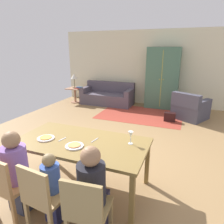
{
  "coord_description": "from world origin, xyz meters",
  "views": [
    {
      "loc": [
        1.35,
        -3.55,
        2.02
      ],
      "look_at": [
        -0.01,
        -0.08,
        0.85
      ],
      "focal_mm": 32.05,
      "sensor_mm": 36.0,
      "label": 1
    }
  ],
  "objects_px": {
    "armchair": "(190,109)",
    "person_man": "(19,174)",
    "dining_table": "(81,145)",
    "handbag": "(170,117)",
    "person_woman": "(93,195)",
    "book_lower": "(78,88)",
    "dining_chair_child": "(43,195)",
    "couch": "(108,96)",
    "wine_glass": "(131,135)",
    "side_table": "(75,93)",
    "table_lamp": "(74,77)",
    "plate_near_child": "(74,146)",
    "armoire": "(163,78)",
    "person_child": "(54,190)",
    "book_upper": "(79,87)",
    "dining_chair_woman": "(86,208)",
    "dining_chair_man": "(8,184)",
    "plate_near_man": "(46,138)"
  },
  "relations": [
    {
      "from": "plate_near_child",
      "to": "person_woman",
      "type": "bearing_deg",
      "value": -43.44
    },
    {
      "from": "person_man",
      "to": "armoire",
      "type": "relative_size",
      "value": 0.53
    },
    {
      "from": "dining_chair_man",
      "to": "armchair",
      "type": "distance_m",
      "value": 5.19
    },
    {
      "from": "person_man",
      "to": "dining_chair_child",
      "type": "xyz_separation_m",
      "value": [
        0.51,
        -0.17,
        -0.02
      ]
    },
    {
      "from": "dining_table",
      "to": "couch",
      "type": "distance_m",
      "value": 4.91
    },
    {
      "from": "dining_chair_woman",
      "to": "couch",
      "type": "distance_m",
      "value": 5.87
    },
    {
      "from": "dining_chair_man",
      "to": "person_man",
      "type": "distance_m",
      "value": 0.18
    },
    {
      "from": "person_child",
      "to": "armoire",
      "type": "xyz_separation_m",
      "value": [
        0.46,
        5.58,
        0.62
      ]
    },
    {
      "from": "dining_table",
      "to": "wine_glass",
      "type": "bearing_deg",
      "value": 14.7
    },
    {
      "from": "wine_glass",
      "to": "dining_chair_child",
      "type": "bearing_deg",
      "value": -124.05
    },
    {
      "from": "armoire",
      "to": "book_lower",
      "type": "height_order",
      "value": "armoire"
    },
    {
      "from": "dining_table",
      "to": "couch",
      "type": "bearing_deg",
      "value": 108.02
    },
    {
      "from": "side_table",
      "to": "book_upper",
      "type": "bearing_deg",
      "value": -4.03
    },
    {
      "from": "couch",
      "to": "person_child",
      "type": "bearing_deg",
      "value": -74.12
    },
    {
      "from": "dining_chair_child",
      "to": "couch",
      "type": "relative_size",
      "value": 0.45
    },
    {
      "from": "wine_glass",
      "to": "handbag",
      "type": "distance_m",
      "value": 3.41
    },
    {
      "from": "wine_glass",
      "to": "side_table",
      "type": "relative_size",
      "value": 0.32
    },
    {
      "from": "plate_near_child",
      "to": "armoire",
      "type": "relative_size",
      "value": 0.12
    },
    {
      "from": "dining_chair_child",
      "to": "wine_glass",
      "type": "bearing_deg",
      "value": 55.95
    },
    {
      "from": "dining_chair_child",
      "to": "couch",
      "type": "height_order",
      "value": "dining_chair_child"
    },
    {
      "from": "person_man",
      "to": "table_lamp",
      "type": "relative_size",
      "value": 2.05
    },
    {
      "from": "dining_table",
      "to": "handbag",
      "type": "distance_m",
      "value": 3.66
    },
    {
      "from": "dining_chair_child",
      "to": "dining_chair_woman",
      "type": "xyz_separation_m",
      "value": [
        0.54,
        -0.0,
        0.0
      ]
    },
    {
      "from": "plate_near_child",
      "to": "handbag",
      "type": "distance_m",
      "value": 3.84
    },
    {
      "from": "person_child",
      "to": "dining_chair_woman",
      "type": "distance_m",
      "value": 0.56
    },
    {
      "from": "couch",
      "to": "table_lamp",
      "type": "xyz_separation_m",
      "value": [
        -1.29,
        -0.26,
        0.71
      ]
    },
    {
      "from": "dining_chair_woman",
      "to": "book_lower",
      "type": "distance_m",
      "value": 6.06
    },
    {
      "from": "dining_chair_man",
      "to": "person_child",
      "type": "xyz_separation_m",
      "value": [
        0.53,
        0.17,
        -0.06
      ]
    },
    {
      "from": "armoire",
      "to": "book_upper",
      "type": "distance_m",
      "value": 3.13
    },
    {
      "from": "plate_near_man",
      "to": "person_man",
      "type": "distance_m",
      "value": 0.61
    },
    {
      "from": "dining_chair_man",
      "to": "book_upper",
      "type": "height_order",
      "value": "dining_chair_man"
    },
    {
      "from": "person_woman",
      "to": "person_child",
      "type": "bearing_deg",
      "value": -179.43
    },
    {
      "from": "book_lower",
      "to": "couch",
      "type": "bearing_deg",
      "value": 15.94
    },
    {
      "from": "person_woman",
      "to": "book_lower",
      "type": "distance_m",
      "value": 5.91
    },
    {
      "from": "wine_glass",
      "to": "person_child",
      "type": "bearing_deg",
      "value": -128.51
    },
    {
      "from": "person_child",
      "to": "book_upper",
      "type": "distance_m",
      "value": 5.68
    },
    {
      "from": "person_woman",
      "to": "armchair",
      "type": "relative_size",
      "value": 0.96
    },
    {
      "from": "book_upper",
      "to": "handbag",
      "type": "xyz_separation_m",
      "value": [
        3.52,
        -0.89,
        -0.49
      ]
    },
    {
      "from": "person_child",
      "to": "side_table",
      "type": "relative_size",
      "value": 1.59
    },
    {
      "from": "plate_near_child",
      "to": "wine_glass",
      "type": "xyz_separation_m",
      "value": [
        0.69,
        0.36,
        0.12
      ]
    },
    {
      "from": "table_lamp",
      "to": "dining_chair_woman",
      "type": "bearing_deg",
      "value": -57.55
    },
    {
      "from": "side_table",
      "to": "table_lamp",
      "type": "distance_m",
      "value": 0.63
    },
    {
      "from": "armchair",
      "to": "book_upper",
      "type": "height_order",
      "value": "armchair"
    },
    {
      "from": "dining_chair_child",
      "to": "handbag",
      "type": "distance_m",
      "value": 4.45
    },
    {
      "from": "armchair",
      "to": "person_man",
      "type": "bearing_deg",
      "value": -113.18
    },
    {
      "from": "plate_near_child",
      "to": "handbag",
      "type": "height_order",
      "value": "plate_near_child"
    },
    {
      "from": "person_man",
      "to": "dining_chair_child",
      "type": "relative_size",
      "value": 1.28
    },
    {
      "from": "armoire",
      "to": "table_lamp",
      "type": "height_order",
      "value": "armoire"
    },
    {
      "from": "dining_chair_child",
      "to": "side_table",
      "type": "relative_size",
      "value": 1.5
    },
    {
      "from": "plate_near_child",
      "to": "dining_chair_woman",
      "type": "relative_size",
      "value": 0.29
    }
  ]
}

